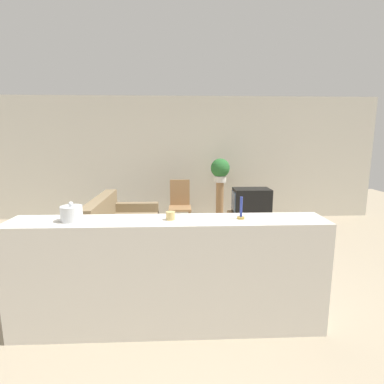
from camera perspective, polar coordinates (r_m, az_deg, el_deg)
The scene contains 12 objects.
ground_plane at distance 3.75m, azimuth -3.94°, elevation -18.67°, with size 14.00×14.00×0.00m, color tan.
wall_back at distance 6.73m, azimuth -3.35°, elevation 6.35°, with size 9.00×0.06×2.70m.
couch at distance 5.10m, azimuth -13.12°, elevation -7.34°, with size 0.98×1.69×0.85m.
tv_stand at distance 5.81m, azimuth 11.12°, elevation -5.92°, with size 0.84×0.45×0.42m.
television at distance 5.70m, azimuth 11.21°, elevation -1.66°, with size 0.68×0.43×0.46m.
wooden_chair at distance 5.99m, azimuth -2.32°, elevation -2.06°, with size 0.44×0.44×0.98m.
plant_stand at distance 6.32m, azimuth 5.29°, elevation -2.16°, with size 0.16×0.16×0.91m.
potted_plant at distance 6.21m, azimuth 5.40°, elevation 4.33°, with size 0.39×0.39×0.49m.
foreground_counter at distance 2.95m, azimuth -4.39°, elevation -15.42°, with size 2.92×0.44×1.08m.
decorative_bowl at distance 2.90m, azimuth -21.97°, elevation -3.79°, with size 0.19×0.19×0.18m.
candle_jar at distance 2.75m, azimuth -4.13°, elevation -4.52°, with size 0.08×0.08×0.07m.
candlestick at distance 2.80m, azimuth 9.31°, elevation -3.79°, with size 0.07×0.07×0.21m.
Camera 1 is at (0.10, -3.28, 1.82)m, focal length 28.00 mm.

